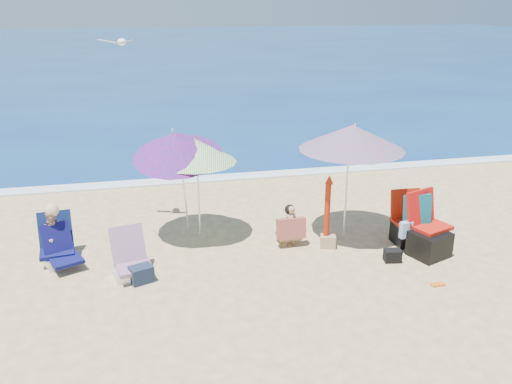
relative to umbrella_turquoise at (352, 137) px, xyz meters
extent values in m
plane|color=#D8BC84|center=(-1.51, -1.20, -1.93)|extent=(120.00, 120.00, 0.00)
cube|color=navy|center=(-1.51, 43.80, -1.98)|extent=(120.00, 80.00, 0.12)
cube|color=white|center=(-1.51, 3.90, -1.91)|extent=(120.00, 0.50, 0.04)
cylinder|color=white|center=(-0.03, 0.03, -0.93)|extent=(0.05, 0.05, 2.02)
cone|color=#E21E54|center=(0.00, 0.00, 0.00)|extent=(2.47, 2.47, 0.45)
cylinder|color=white|center=(0.03, -0.03, 0.20)|extent=(0.04, 0.04, 0.12)
cylinder|color=white|center=(-2.74, 0.57, -1.04)|extent=(0.04, 0.04, 1.78)
cone|color=#489F18|center=(-2.76, 0.52, -0.23)|extent=(1.66, 1.66, 0.42)
cylinder|color=silver|center=(-2.78, 0.48, -0.04)|extent=(0.03, 0.03, 0.11)
cylinder|color=white|center=(-3.00, 0.65, -0.99)|extent=(0.17, 0.49, 1.84)
cone|color=#A71763|center=(-3.09, 0.55, -0.10)|extent=(2.03, 2.07, 0.85)
cylinder|color=white|center=(-3.15, 0.63, 0.11)|extent=(0.05, 0.07, 0.13)
cylinder|color=#A8220C|center=(-0.55, -0.38, -1.31)|extent=(0.10, 0.10, 1.25)
cone|color=red|center=(-0.54, -0.39, -0.63)|extent=(0.15, 0.15, 0.16)
cube|color=#0C0E46|center=(-5.06, -0.31, -1.76)|extent=(0.62, 0.59, 0.06)
cube|color=#0C0C45|center=(-5.23, 0.03, -1.50)|extent=(0.56, 0.45, 0.52)
cube|color=silver|center=(-5.20, -0.06, -1.86)|extent=(0.64, 0.61, 0.16)
cube|color=#E45550|center=(-3.96, -0.84, -1.74)|extent=(0.62, 0.57, 0.06)
cube|color=#E86752|center=(-4.04, -0.53, -1.45)|extent=(0.59, 0.42, 0.58)
cube|color=white|center=(-4.01, -0.75, -1.85)|extent=(0.65, 0.60, 0.17)
cube|color=red|center=(1.18, -0.93, -1.46)|extent=(0.79, 0.75, 0.07)
cube|color=#B7100D|center=(1.05, -0.78, -1.14)|extent=(0.66, 0.39, 0.64)
cube|color=black|center=(1.11, -1.12, -1.71)|extent=(0.76, 0.73, 0.45)
cube|color=#9F1D0B|center=(1.00, -0.56, -1.52)|extent=(0.56, 0.51, 0.06)
cube|color=#AE220C|center=(1.00, -0.32, -1.24)|extent=(0.56, 0.16, 0.56)
cube|color=black|center=(1.00, -0.56, -1.74)|extent=(0.54, 0.49, 0.40)
cube|color=#096673|center=(0.99, -0.78, -1.19)|extent=(0.50, 0.18, 0.57)
cube|color=#92B9EA|center=(0.74, -0.91, -1.49)|extent=(0.23, 0.13, 0.30)
imported|color=tan|center=(-1.16, -0.16, -1.55)|extent=(0.29, 0.19, 0.77)
cube|color=#391177|center=(-1.17, -0.10, -1.78)|extent=(0.44, 0.39, 0.05)
cube|color=#470E68|center=(-1.16, -0.23, -1.57)|extent=(0.54, 0.21, 0.39)
sphere|color=black|center=(-1.17, -0.13, -1.25)|extent=(0.19, 0.19, 0.19)
imported|color=tan|center=(-5.27, 0.12, -1.47)|extent=(0.49, 0.40, 0.92)
cube|color=#0C0F46|center=(-5.25, 0.02, -1.73)|extent=(0.62, 0.56, 0.07)
cube|color=#0B1740|center=(-5.29, 0.31, -1.43)|extent=(0.60, 0.39, 0.60)
sphere|color=#DDB47F|center=(-5.26, 0.14, -1.02)|extent=(0.22, 0.22, 0.22)
cube|color=#1A243B|center=(-3.85, -0.98, -1.80)|extent=(0.42, 0.36, 0.27)
cube|color=black|center=(-4.17, 0.33, -1.84)|extent=(0.30, 0.25, 0.19)
cube|color=tan|center=(-0.51, -0.41, -1.82)|extent=(0.32, 0.27, 0.23)
cube|color=#172134|center=(1.24, -0.49, -1.77)|extent=(0.53, 0.50, 0.32)
cube|color=black|center=(0.39, -1.17, -1.83)|extent=(0.31, 0.24, 0.22)
cube|color=orange|center=(0.73, -2.09, -1.92)|extent=(0.24, 0.12, 0.03)
ellipsoid|color=white|center=(-3.92, 1.41, 1.61)|extent=(0.23, 0.35, 0.13)
cube|color=#999EA1|center=(-4.18, 1.42, 1.63)|extent=(0.33, 0.16, 0.07)
cube|color=gray|center=(-3.86, 1.28, 1.63)|extent=(0.33, 0.16, 0.07)
camera|label=1|loc=(-3.63, -8.63, 2.32)|focal=36.90mm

